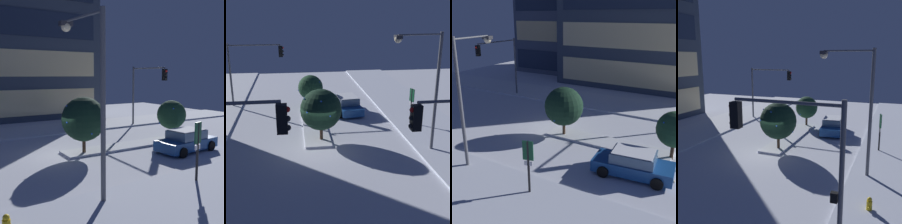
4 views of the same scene
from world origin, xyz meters
TOP-DOWN VIEW (x-y plane):
  - ground at (0.00, 0.00)m, footprint 52.00×52.00m
  - curb_strip_near at (0.00, -8.87)m, footprint 52.00×5.20m
  - curb_strip_far at (0.00, 8.87)m, footprint 52.00×5.20m
  - median_strip at (4.18, -0.08)m, footprint 9.00×1.80m
  - car_near at (7.13, -3.21)m, footprint 4.65×2.40m
  - traffic_light_corner_far_right at (10.12, 5.05)m, footprint 0.32×5.00m
  - traffic_light_corner_near_left at (-8.93, -5.38)m, footprint 0.32×4.37m
  - street_lamp_arched at (-1.72, -6.46)m, footprint 0.68×3.07m
  - fire_hydrant at (-5.42, -7.78)m, footprint 0.48×0.26m
  - parking_info_sign at (3.24, -7.65)m, footprint 0.55×0.20m
  - decorated_tree_median at (0.93, -0.34)m, footprint 2.83×2.83m
  - decorated_tree_left_of_median at (8.64, -0.10)m, footprint 2.24×2.28m

SIDE VIEW (x-z plane):
  - ground at x=0.00m, z-range 0.00..0.00m
  - curb_strip_near at x=0.00m, z-range 0.00..0.14m
  - curb_strip_far at x=0.00m, z-range 0.00..0.14m
  - median_strip at x=4.18m, z-range 0.00..0.14m
  - fire_hydrant at x=-5.42m, z-range -0.02..0.75m
  - car_near at x=7.13m, z-range -0.04..1.46m
  - parking_info_sign at x=3.24m, z-range 0.41..3.34m
  - decorated_tree_left_of_median at x=8.64m, z-range 0.43..3.56m
  - decorated_tree_median at x=0.93m, z-range 0.44..4.15m
  - traffic_light_corner_near_left at x=-8.93m, z-range 1.09..6.84m
  - traffic_light_corner_far_right at x=10.12m, z-range 1.21..7.11m
  - street_lamp_arched at x=-1.72m, z-range 1.17..8.74m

